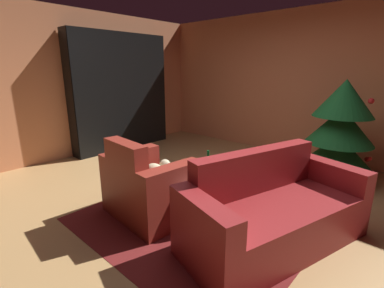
% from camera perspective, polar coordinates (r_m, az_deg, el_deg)
% --- Properties ---
extents(ground_plane, '(7.40, 7.40, 0.00)m').
position_cam_1_polar(ground_plane, '(3.59, 3.42, -11.58)').
color(ground_plane, tan).
extents(wall_back, '(6.29, 0.06, 2.65)m').
position_cam_1_polar(wall_back, '(5.57, 21.67, 11.22)').
color(wall_back, '#D27D50').
rests_on(wall_back, ground).
extents(wall_left, '(0.06, 5.43, 2.65)m').
position_cam_1_polar(wall_left, '(5.70, -21.99, 11.26)').
color(wall_left, '#D27D50').
rests_on(wall_left, ground).
extents(area_rug, '(2.33, 1.98, 0.01)m').
position_cam_1_polar(area_rug, '(3.15, 0.38, -15.61)').
color(area_rug, maroon).
rests_on(area_rug, ground).
extents(bookshelf_unit, '(0.32, 2.10, 2.29)m').
position_cam_1_polar(bookshelf_unit, '(5.93, -13.32, 10.15)').
color(bookshelf_unit, black).
rests_on(bookshelf_unit, ground).
extents(armchair_red, '(1.02, 0.80, 0.91)m').
position_cam_1_polar(armchair_red, '(3.19, -9.03, -8.97)').
color(armchair_red, maroon).
rests_on(armchair_red, ground).
extents(couch_red, '(1.26, 1.96, 0.86)m').
position_cam_1_polar(couch_red, '(2.81, 16.24, -13.44)').
color(couch_red, maroon).
rests_on(couch_red, ground).
extents(coffee_table, '(0.74, 0.74, 0.44)m').
position_cam_1_polar(coffee_table, '(3.10, -0.44, -7.99)').
color(coffee_table, black).
rests_on(coffee_table, ground).
extents(book_stack_on_table, '(0.23, 0.16, 0.12)m').
position_cam_1_polar(book_stack_on_table, '(3.04, 0.04, -6.42)').
color(book_stack_on_table, '#335883').
rests_on(book_stack_on_table, coffee_table).
extents(bottle_on_table, '(0.07, 0.07, 0.32)m').
position_cam_1_polar(bottle_on_table, '(3.08, 3.26, -4.84)').
color(bottle_on_table, '#0F6128').
rests_on(bottle_on_table, coffee_table).
extents(decorated_tree, '(1.02, 1.02, 1.48)m').
position_cam_1_polar(decorated_tree, '(4.52, 28.11, 2.57)').
color(decorated_tree, brown).
rests_on(decorated_tree, ground).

